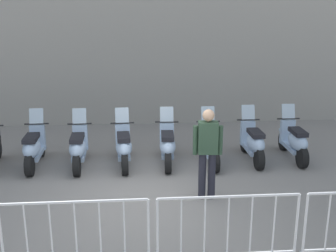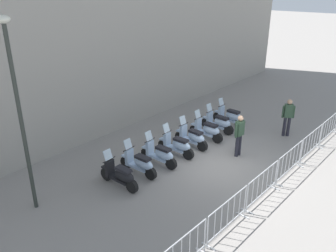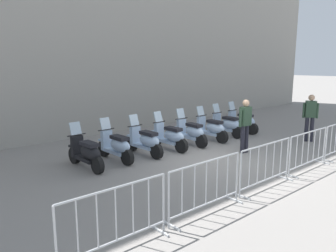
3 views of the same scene
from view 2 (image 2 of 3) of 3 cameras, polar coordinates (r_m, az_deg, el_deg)
The scene contains 17 objects.
ground_plane at distance 13.90m, azimuth 8.37°, elevation -6.17°, with size 120.00×120.00×0.00m, color gray.
motorcycle_0 at distance 12.34m, azimuth -7.64°, elevation -7.81°, with size 0.62×1.72×1.24m.
motorcycle_1 at distance 12.98m, azimuth -4.58°, elevation -5.97°, with size 0.63×1.72×1.24m.
motorcycle_2 at distance 13.56m, azimuth -1.28°, elevation -4.51°, with size 0.63×1.72×1.24m.
motorcycle_3 at distance 14.23m, azimuth 1.49°, elevation -3.08°, with size 0.60×1.72×1.24m.
motorcycle_4 at distance 14.95m, azimuth 3.93°, elevation -1.77°, with size 0.72×1.70×1.24m.
motorcycle_5 at distance 15.67m, azimuth 6.32°, elevation -0.62°, with size 0.67×1.71×1.24m.
motorcycle_6 at distance 16.50m, azimuth 8.10°, elevation 0.54°, with size 0.67×1.71×1.24m.
motorcycle_7 at distance 17.30m, azimuth 9.90°, elevation 1.54°, with size 0.68×1.71×1.24m.
barrier_segment_1 at distance 10.44m, azimuth 9.51°, elevation -13.98°, with size 1.92×0.77×1.07m.
barrier_segment_2 at distance 11.95m, azimuth 14.86°, elevation -9.22°, with size 1.92×0.77×1.07m.
barrier_segment_3 at distance 13.59m, azimuth 18.87°, elevation -5.51°, with size 1.92×0.77×1.07m.
barrier_segment_4 at distance 15.33m, azimuth 21.95°, elevation -2.60°, with size 1.92×0.77×1.07m.
barrier_segment_5 at distance 17.13m, azimuth 24.38°, elevation -0.29°, with size 1.92×0.77×1.07m.
street_lamp at distance 10.71m, azimuth -22.89°, elevation 3.59°, with size 0.36×0.36×5.82m.
officer_near_row_end at distance 16.60m, azimuth 18.63°, elevation 1.62°, with size 0.36×0.50×1.73m.
officer_mid_plaza at distance 14.27m, azimuth 11.33°, elevation -1.14°, with size 0.54×0.30×1.73m.
Camera 2 is at (-11.30, -4.36, 6.82)m, focal length 38.13 mm.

